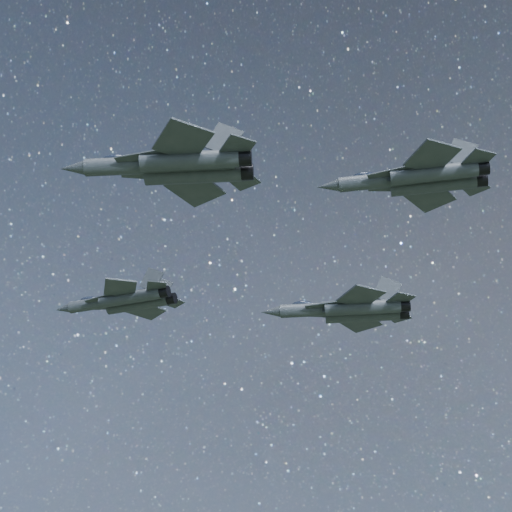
% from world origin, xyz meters
% --- Properties ---
extents(jet_lead, '(16.08, 11.25, 4.05)m').
position_xyz_m(jet_lead, '(-16.37, 2.70, 139.99)').
color(jet_lead, '#2C3338').
extents(jet_left, '(19.82, 13.27, 5.01)m').
position_xyz_m(jet_left, '(4.78, 21.72, 142.75)').
color(jet_left, '#2C3338').
extents(jet_right, '(18.58, 12.33, 4.73)m').
position_xyz_m(jet_right, '(0.10, -13.74, 142.77)').
color(jet_right, '#2C3338').
extents(jet_slot, '(15.84, 10.76, 3.98)m').
position_xyz_m(jet_slot, '(20.14, -5.00, 140.88)').
color(jet_slot, '#2C3338').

